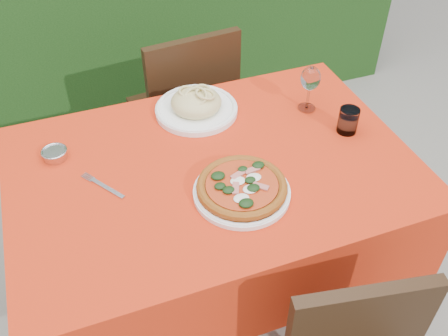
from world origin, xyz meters
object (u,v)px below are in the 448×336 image
object	(u,v)px
pasta_plate	(196,105)
water_glass	(348,121)
steel_ramekin	(55,155)
chair_far	(187,107)
pizza_plate	(242,188)
wine_glass	(310,80)
fork	(107,188)

from	to	relation	value
pasta_plate	water_glass	size ratio (longest dim) A/B	3.31
pasta_plate	steel_ramekin	world-z (taller)	pasta_plate
chair_far	steel_ramekin	bearing A→B (deg)	32.78
water_glass	steel_ramekin	bearing A→B (deg)	167.95
pizza_plate	pasta_plate	size ratio (longest dim) A/B	0.98
pasta_plate	water_glass	bearing A→B (deg)	-32.39
wine_glass	fork	world-z (taller)	wine_glass
chair_far	pizza_plate	bearing A→B (deg)	79.26
chair_far	pasta_plate	xyz separation A→B (m)	(-0.07, -0.37, 0.27)
chair_far	fork	world-z (taller)	chair_far
chair_far	pizza_plate	xyz separation A→B (m)	(-0.07, -0.81, 0.26)
fork	wine_glass	bearing A→B (deg)	-21.54
wine_glass	pizza_plate	bearing A→B (deg)	-139.85
chair_far	fork	xyz separation A→B (m)	(-0.44, -0.65, 0.24)
pizza_plate	steel_ramekin	size ratio (longest dim) A/B	3.80
chair_far	steel_ramekin	world-z (taller)	chair_far
pizza_plate	fork	world-z (taller)	pizza_plate
chair_far	pizza_plate	distance (m)	0.85
wine_glass	steel_ramekin	size ratio (longest dim) A/B	2.26
pizza_plate	wine_glass	size ratio (longest dim) A/B	1.68
pasta_plate	wine_glass	distance (m)	0.40
fork	pizza_plate	bearing A→B (deg)	-57.33
water_glass	wine_glass	size ratio (longest dim) A/B	0.52
pasta_plate	wine_glass	xyz separation A→B (m)	(0.38, -0.12, 0.09)
pizza_plate	water_glass	distance (m)	0.47
fork	steel_ramekin	size ratio (longest dim) A/B	2.44
water_glass	fork	bearing A→B (deg)	179.80
pizza_plate	pasta_plate	world-z (taller)	pasta_plate
chair_far	water_glass	distance (m)	0.80
steel_ramekin	pizza_plate	bearing A→B (deg)	-35.99
wine_glass	steel_ramekin	distance (m)	0.88
chair_far	wine_glass	size ratio (longest dim) A/B	5.21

